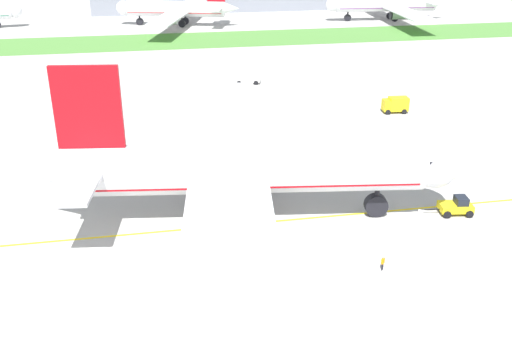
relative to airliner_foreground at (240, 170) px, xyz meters
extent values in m
plane|color=#ADAAA5|center=(-0.90, 1.78, -6.20)|extent=(600.00, 600.00, 0.00)
cube|color=yellow|center=(-0.90, -1.44, -6.20)|extent=(280.00, 0.36, 0.01)
cube|color=#4C8438|center=(-0.90, 109.04, -6.15)|extent=(320.00, 24.00, 0.10)
cylinder|color=white|center=(0.65, -0.09, 0.18)|extent=(40.39, 11.05, 5.67)
cube|color=#B20C14|center=(0.65, -0.09, -0.82)|extent=(38.74, 10.38, 0.68)
sphere|color=white|center=(22.00, -3.02, 0.18)|extent=(5.39, 5.39, 5.39)
cone|color=white|center=(-21.69, 2.97, 0.60)|extent=(6.83, 5.62, 4.82)
cube|color=#B20C14|center=(-15.99, 2.19, 7.55)|extent=(7.21, 1.54, 9.07)
cube|color=white|center=(-16.02, 7.92, 1.03)|extent=(5.59, 9.58, 0.40)
cube|color=white|center=(-17.56, -3.32, 1.03)|extent=(5.59, 9.58, 0.40)
cube|color=white|center=(1.49, 20.82, -0.53)|extent=(13.60, 36.85, 0.45)
cube|color=white|center=(-4.16, -20.45, -0.53)|extent=(13.60, 36.85, 0.45)
cylinder|color=#B7BABF|center=(1.58, 12.63, -2.25)|extent=(5.76, 3.82, 3.12)
cylinder|color=black|center=(4.25, 12.27, -2.25)|extent=(0.91, 3.31, 3.27)
cylinder|color=#B7BABF|center=(-1.88, -12.60, -2.25)|extent=(5.76, 3.82, 3.12)
cylinder|color=black|center=(0.79, -12.96, -2.25)|extent=(0.91, 3.31, 3.27)
cylinder|color=black|center=(15.70, -2.15, -3.76)|extent=(0.59, 0.59, 2.20)
cylinder|color=black|center=(15.70, -2.15, -4.86)|extent=(2.83, 1.57, 2.69)
cylinder|color=black|center=(-2.12, 3.29, -3.76)|extent=(0.59, 0.59, 2.20)
cylinder|color=black|center=(-2.12, 3.29, -4.86)|extent=(2.83, 1.57, 2.69)
cylinder|color=black|center=(-2.93, -2.60, -3.76)|extent=(0.59, 0.59, 2.20)
cylinder|color=black|center=(-2.93, -2.60, -4.86)|extent=(2.83, 1.57, 2.69)
cube|color=black|center=(21.16, -2.90, 0.88)|extent=(2.54, 4.48, 1.02)
sphere|color=black|center=(-14.03, 4.73, 0.69)|extent=(0.40, 0.40, 0.40)
sphere|color=black|center=(-11.02, 4.31, 0.69)|extent=(0.40, 0.40, 0.40)
sphere|color=black|center=(-8.01, 3.90, 0.69)|extent=(0.40, 0.40, 0.40)
sphere|color=black|center=(-5.00, 3.49, 0.69)|extent=(0.40, 0.40, 0.40)
sphere|color=black|center=(-1.99, 3.08, 0.69)|extent=(0.40, 0.40, 0.40)
sphere|color=black|center=(1.02, 2.66, 0.69)|extent=(0.40, 0.40, 0.40)
sphere|color=black|center=(4.03, 2.25, 0.69)|extent=(0.40, 0.40, 0.40)
sphere|color=black|center=(7.04, 1.84, 0.69)|extent=(0.40, 0.40, 0.40)
sphere|color=black|center=(10.06, 1.43, 0.69)|extent=(0.40, 0.40, 0.40)
sphere|color=black|center=(13.07, 1.01, 0.69)|extent=(0.40, 0.40, 0.40)
sphere|color=black|center=(16.08, 0.60, 0.69)|extent=(0.40, 0.40, 0.40)
cube|color=yellow|center=(25.17, -3.45, -5.34)|extent=(4.05, 2.68, 0.83)
cube|color=black|center=(25.73, -3.53, -4.48)|extent=(1.58, 1.83, 0.90)
cylinder|color=black|center=(22.40, -3.07, -5.60)|extent=(1.80, 0.36, 0.12)
cylinder|color=black|center=(23.71, -4.35, -5.75)|extent=(0.94, 0.47, 0.90)
cylinder|color=black|center=(24.00, -2.18, -5.75)|extent=(0.94, 0.47, 0.90)
cylinder|color=black|center=(26.34, -4.71, -5.75)|extent=(0.94, 0.47, 0.90)
cylinder|color=black|center=(26.63, -2.54, -5.75)|extent=(0.94, 0.47, 0.90)
cylinder|color=black|center=(12.05, -13.28, -5.81)|extent=(0.11, 0.11, 0.79)
cylinder|color=orange|center=(11.95, -13.38, -5.17)|extent=(0.09, 0.09, 0.50)
cylinder|color=black|center=(12.18, -13.15, -5.81)|extent=(0.11, 0.11, 0.79)
cylinder|color=orange|center=(12.28, -13.05, -5.17)|extent=(0.09, 0.09, 0.50)
cube|color=orange|center=(12.12, -13.22, -5.14)|extent=(0.45, 0.45, 0.56)
sphere|color=tan|center=(12.12, -13.22, -4.74)|extent=(0.21, 0.21, 0.21)
cylinder|color=black|center=(-2.41, 3.62, -5.79)|extent=(0.12, 0.12, 0.83)
cylinder|color=orange|center=(-2.53, 3.71, -5.10)|extent=(0.10, 0.10, 0.53)
cylinder|color=black|center=(-2.25, 3.51, -5.79)|extent=(0.12, 0.12, 0.83)
cylinder|color=orange|center=(-2.13, 3.43, -5.10)|extent=(0.10, 0.10, 0.53)
cube|color=orange|center=(-2.33, 3.57, -5.07)|extent=(0.50, 0.45, 0.59)
sphere|color=tan|center=(-2.33, 3.57, -4.66)|extent=(0.23, 0.23, 0.23)
cylinder|color=black|center=(-4.80, -17.00, -5.79)|extent=(0.12, 0.12, 0.82)
cylinder|color=#BFE519|center=(-4.82, -17.14, -5.12)|extent=(0.10, 0.10, 0.52)
cylinder|color=black|center=(-4.77, -16.81, -5.79)|extent=(0.12, 0.12, 0.82)
cylinder|color=#BFE519|center=(-4.74, -16.67, -5.12)|extent=(0.10, 0.10, 0.52)
cube|color=#BFE519|center=(-4.78, -16.90, -5.09)|extent=(0.31, 0.46, 0.58)
sphere|color=brown|center=(-4.78, -16.90, -4.68)|extent=(0.22, 0.22, 0.22)
cube|color=yellow|center=(34.33, 34.49, -4.56)|extent=(3.53, 2.37, 2.38)
cube|color=yellow|center=(32.18, 34.65, -4.76)|extent=(1.46, 2.13, 1.99)
cube|color=#263347|center=(31.57, 34.70, -4.36)|extent=(0.21, 1.78, 0.88)
cylinder|color=black|center=(32.10, 33.59, -5.75)|extent=(0.92, 0.37, 0.90)
cylinder|color=black|center=(32.26, 35.71, -5.75)|extent=(0.92, 0.37, 0.90)
cylinder|color=black|center=(35.10, 33.37, -5.75)|extent=(0.92, 0.37, 0.90)
cylinder|color=black|center=(35.25, 35.49, -5.75)|extent=(0.92, 0.37, 0.90)
cube|color=white|center=(10.21, 59.32, -4.43)|extent=(4.35, 2.79, 2.64)
cube|color=white|center=(12.75, 58.87, -4.80)|extent=(1.90, 2.28, 1.91)
cube|color=#263347|center=(13.47, 58.74, -4.42)|extent=(0.39, 1.77, 0.84)
cylinder|color=black|center=(12.94, 59.91, -5.75)|extent=(0.94, 0.45, 0.90)
cylinder|color=black|center=(12.57, 57.82, -5.75)|extent=(0.94, 0.45, 0.90)
cylinder|color=black|center=(9.40, 60.54, -5.75)|extent=(0.94, 0.45, 0.90)
cylinder|color=black|center=(9.03, 58.45, -5.75)|extent=(0.94, 0.45, 0.90)
sphere|color=white|center=(-50.78, 142.31, -1.19)|extent=(4.24, 4.24, 4.24)
cylinder|color=white|center=(0.22, 135.15, -0.73)|extent=(32.31, 13.91, 4.87)
cube|color=#B20C14|center=(0.22, 135.15, -1.58)|extent=(30.96, 13.16, 0.58)
sphere|color=white|center=(-16.51, 140.16, -0.73)|extent=(4.62, 4.62, 4.62)
cone|color=white|center=(17.78, 129.90, -0.36)|extent=(6.32, 5.50, 4.14)
cube|color=white|center=(12.43, 126.42, 0.00)|extent=(5.63, 8.48, 0.34)
cube|color=white|center=(15.22, 135.75, 0.00)|extent=(5.63, 8.48, 0.34)
cube|color=white|center=(-3.09, 118.45, -1.34)|extent=(15.12, 29.85, 0.39)
cube|color=white|center=(6.63, 150.93, -1.34)|extent=(15.12, 29.85, 0.39)
cylinder|color=#B7BABF|center=(-2.14, 124.98, -2.81)|extent=(5.20, 3.89, 2.68)
cylinder|color=black|center=(-4.36, 125.65, -2.81)|extent=(1.19, 2.81, 2.81)
cylinder|color=#B7BABF|center=(3.83, 144.95, -2.81)|extent=(5.20, 3.89, 2.68)
cylinder|color=black|center=(1.61, 145.61, -2.81)|extent=(1.19, 2.81, 2.81)
cylinder|color=black|center=(-11.52, 138.66, -4.10)|extent=(0.51, 0.51, 1.89)
cylinder|color=black|center=(-11.52, 138.66, -5.05)|extent=(2.51, 1.66, 2.31)
cylinder|color=black|center=(1.97, 131.96, -4.10)|extent=(0.51, 0.51, 1.89)
cylinder|color=black|center=(1.97, 131.96, -5.05)|extent=(2.51, 1.66, 2.31)
cylinder|color=black|center=(3.43, 136.86, -4.10)|extent=(0.51, 0.51, 1.89)
cylinder|color=black|center=(3.43, 136.86, -5.05)|extent=(2.51, 1.66, 2.31)
cylinder|color=white|center=(71.93, 132.91, -0.69)|extent=(34.75, 7.48, 4.90)
cube|color=#661472|center=(71.93, 132.91, -1.55)|extent=(33.34, 6.99, 0.59)
sphere|color=white|center=(53.40, 134.31, -0.69)|extent=(4.65, 4.65, 4.65)
cone|color=white|center=(91.32, 131.44, -0.33)|extent=(5.69, 4.56, 4.16)
cube|color=white|center=(86.69, 126.88, 0.04)|extent=(4.37, 8.10, 0.34)
cube|color=white|center=(72.30, 114.87, -1.31)|extent=(9.90, 31.51, 0.39)
cylinder|color=#B7BABF|center=(71.79, 121.91, -2.79)|extent=(4.84, 3.04, 2.69)
cylinder|color=black|center=(69.47, 122.08, -2.79)|extent=(0.62, 2.85, 2.83)
cylinder|color=#B7BABF|center=(73.45, 143.81, -2.79)|extent=(4.84, 3.04, 2.69)
cylinder|color=black|center=(71.13, 143.98, -2.79)|extent=(0.62, 2.85, 2.83)
cylinder|color=black|center=(58.87, 133.90, -4.09)|extent=(0.51, 0.51, 1.90)
cylinder|color=black|center=(58.87, 133.90, -5.04)|extent=(2.40, 1.22, 2.33)
cylinder|color=black|center=(74.49, 130.14, -4.09)|extent=(0.51, 0.51, 1.90)
cylinder|color=black|center=(74.49, 130.14, -5.04)|extent=(2.40, 1.22, 2.33)
cylinder|color=black|center=(74.88, 135.27, -4.09)|extent=(0.51, 0.51, 1.90)
cylinder|color=black|center=(74.88, 135.27, -5.04)|extent=(2.40, 1.22, 2.33)
camera|label=1|loc=(-9.11, -58.35, 25.81)|focal=40.17mm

